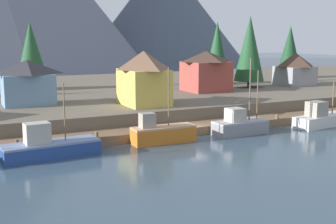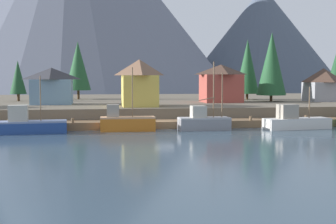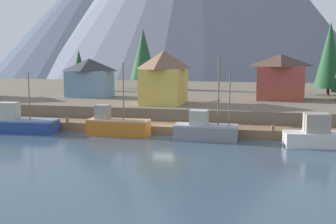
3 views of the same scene
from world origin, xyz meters
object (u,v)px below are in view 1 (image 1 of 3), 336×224
object	(u,v)px
house_red	(206,71)
conifer_mid_right	(31,50)
fishing_boat_grey	(240,125)
fishing_boat_white	(322,118)
fishing_boat_orange	(162,133)
house_grey	(295,69)
conifer_mid_left	(290,49)
conifer_near_right	(250,49)
house_yellow	(144,77)
conifer_near_left	(217,50)
fishing_boat_blue	(49,147)
house_blue	(28,82)

from	to	relation	value
house_red	conifer_mid_right	distance (m)	29.75
fishing_boat_grey	fishing_boat_white	size ratio (longest dim) A/B	0.95
fishing_boat_orange	house_grey	size ratio (longest dim) A/B	1.30
fishing_boat_orange	conifer_mid_left	xyz separation A→B (m)	(46.94, 33.22, 7.70)
conifer_near_right	conifer_mid_right	size ratio (longest dim) A/B	1.09
house_grey	house_red	world-z (taller)	house_red
house_yellow	house_red	distance (m)	18.00
fishing_boat_orange	fishing_boat_white	xyz separation A→B (m)	(22.53, -0.89, -0.06)
fishing_boat_white	conifer_near_left	world-z (taller)	conifer_near_left
conifer_near_right	conifer_near_left	bearing A→B (deg)	108.22
fishing_boat_grey	fishing_boat_orange	bearing A→B (deg)	176.81
house_yellow	conifer_near_right	distance (m)	27.81
house_yellow	conifer_mid_left	bearing A→B (deg)	26.59
fishing_boat_blue	conifer_near_left	size ratio (longest dim) A/B	0.78
conifer_mid_right	fishing_boat_blue	bearing A→B (deg)	-97.21
fishing_boat_white	conifer_mid_right	distance (m)	47.86
house_grey	fishing_boat_orange	bearing A→B (deg)	-150.79
fishing_boat_grey	conifer_mid_left	world-z (taller)	conifer_mid_left
fishing_boat_blue	fishing_boat_orange	xyz separation A→B (m)	(12.23, 0.67, 0.06)
conifer_mid_left	conifer_near_right	bearing A→B (deg)	-149.95
house_yellow	house_red	world-z (taller)	house_yellow
fishing_boat_orange	house_yellow	distance (m)	12.43
fishing_boat_grey	conifer_mid_right	bearing A→B (deg)	114.70
fishing_boat_grey	conifer_near_left	world-z (taller)	conifer_near_left
house_red	conifer_near_right	distance (m)	10.70
fishing_boat_blue	conifer_near_right	world-z (taller)	conifer_near_right
house_yellow	fishing_boat_blue	bearing A→B (deg)	-141.77
fishing_boat_orange	conifer_near_right	size ratio (longest dim) A/B	0.65
fishing_boat_blue	conifer_mid_right	xyz separation A→B (m)	(4.55, 36.00, 8.15)
house_blue	conifer_near_left	size ratio (longest dim) A/B	0.58
fishing_boat_blue	conifer_near_left	xyz separation A→B (m)	(37.83, 29.91, 7.97)
fishing_boat_orange	house_yellow	size ratio (longest dim) A/B	1.13
fishing_boat_orange	house_yellow	xyz separation A→B (m)	(2.64, 11.05, 5.04)
conifer_mid_left	fishing_boat_orange	bearing A→B (deg)	-144.71
house_yellow	conifer_near_right	size ratio (longest dim) A/B	0.57
house_red	conifer_mid_left	bearing A→B (deg)	23.58
fishing_boat_grey	conifer_near_right	distance (m)	29.83
house_blue	house_grey	xyz separation A→B (m)	(48.60, 3.22, 0.06)
house_grey	house_red	size ratio (longest dim) A/B	0.91
fishing_boat_blue	house_blue	xyz separation A→B (m)	(1.13, 18.41, 4.50)
house_blue	conifer_mid_left	distance (m)	60.16
fishing_boat_blue	house_blue	world-z (taller)	house_blue
fishing_boat_orange	conifer_near_right	distance (m)	36.62
conifer_near_right	fishing_boat_grey	bearing A→B (deg)	-128.45
fishing_boat_white	conifer_near_left	bearing A→B (deg)	75.84
fishing_boat_orange	house_red	bearing A→B (deg)	49.61
fishing_boat_white	house_red	bearing A→B (deg)	93.75
fishing_boat_orange	conifer_mid_right	world-z (taller)	conifer_mid_right
fishing_boat_orange	house_red	world-z (taller)	house_red
house_blue	conifer_mid_right	xyz separation A→B (m)	(3.42, 17.59, 3.65)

